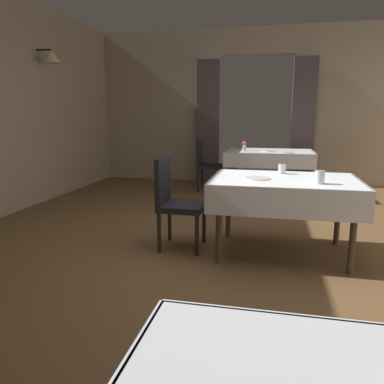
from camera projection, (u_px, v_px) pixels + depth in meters
ground at (229, 255)px, 3.62m from camera, size 10.08×10.08×0.00m
wall_back at (255, 107)px, 7.32m from camera, size 6.40×0.27×3.00m
dining_table_mid at (284, 188)px, 3.55m from camera, size 1.38×1.00×0.75m
dining_table_far at (269, 156)px, 6.36m from camera, size 1.47×1.02×0.75m
chair_mid_left at (174, 198)px, 3.75m from camera, size 0.44×0.44×0.93m
chair_far_left at (206, 162)px, 6.73m from camera, size 0.45×0.44×0.93m
plate_mid_a at (258, 178)px, 3.50m from camera, size 0.24×0.24×0.01m
glass_mid_b at (320, 177)px, 3.23m from camera, size 0.08×0.08×0.12m
glass_mid_c at (282, 169)px, 3.80m from camera, size 0.08×0.08×0.10m
flower_vase_far at (244, 146)px, 6.30m from camera, size 0.07×0.07×0.17m
plate_far_b at (269, 151)px, 6.19m from camera, size 0.21×0.21×0.01m
plate_far_c at (288, 153)px, 5.93m from camera, size 0.19×0.19×0.01m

